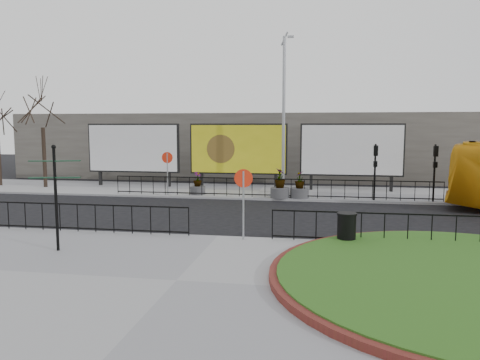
% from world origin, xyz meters
% --- Properties ---
extents(ground, '(90.00, 90.00, 0.00)m').
position_xyz_m(ground, '(0.00, 0.00, 0.00)').
color(ground, black).
rests_on(ground, ground).
extents(pavement_near, '(30.00, 10.00, 0.12)m').
position_xyz_m(pavement_near, '(0.00, -5.00, 0.06)').
color(pavement_near, gray).
rests_on(pavement_near, ground).
extents(pavement_far, '(44.00, 6.00, 0.12)m').
position_xyz_m(pavement_far, '(0.00, 12.00, 0.06)').
color(pavement_far, gray).
rests_on(pavement_far, ground).
extents(brick_edge, '(10.40, 10.40, 0.18)m').
position_xyz_m(brick_edge, '(7.50, -4.00, 0.21)').
color(brick_edge, maroon).
rests_on(brick_edge, pavement_near).
extents(grass_lawn, '(10.00, 10.00, 0.22)m').
position_xyz_m(grass_lawn, '(7.50, -4.00, 0.23)').
color(grass_lawn, '#234D14').
rests_on(grass_lawn, pavement_near).
extents(railing_near_left, '(10.00, 0.10, 1.10)m').
position_xyz_m(railing_near_left, '(-6.00, -0.30, 0.67)').
color(railing_near_left, black).
rests_on(railing_near_left, pavement_near).
extents(railing_near_right, '(9.00, 0.10, 1.10)m').
position_xyz_m(railing_near_right, '(6.50, -0.30, 0.67)').
color(railing_near_right, black).
rests_on(railing_near_right, pavement_near).
extents(railing_far, '(18.00, 0.10, 1.10)m').
position_xyz_m(railing_far, '(1.00, 9.30, 0.67)').
color(railing_far, black).
rests_on(railing_far, pavement_far).
extents(speed_sign_far, '(0.64, 0.07, 2.47)m').
position_xyz_m(speed_sign_far, '(-5.00, 9.40, 1.92)').
color(speed_sign_far, gray).
rests_on(speed_sign_far, pavement_far).
extents(speed_sign_near, '(0.64, 0.07, 2.47)m').
position_xyz_m(speed_sign_near, '(1.00, -0.40, 1.92)').
color(speed_sign_near, gray).
rests_on(speed_sign_near, pavement_near).
extents(billboard_left, '(6.20, 0.31, 4.10)m').
position_xyz_m(billboard_left, '(-8.50, 12.97, 2.60)').
color(billboard_left, black).
rests_on(billboard_left, pavement_far).
extents(billboard_mid, '(6.20, 0.31, 4.10)m').
position_xyz_m(billboard_mid, '(-1.50, 12.97, 2.60)').
color(billboard_mid, black).
rests_on(billboard_mid, pavement_far).
extents(billboard_right, '(6.20, 0.31, 4.10)m').
position_xyz_m(billboard_right, '(5.50, 12.97, 2.60)').
color(billboard_right, black).
rests_on(billboard_right, pavement_far).
extents(lamp_post, '(0.74, 0.18, 9.23)m').
position_xyz_m(lamp_post, '(1.51, 11.00, 4.83)').
color(lamp_post, gray).
rests_on(lamp_post, pavement_far).
extents(signal_pole_a, '(0.22, 0.26, 3.00)m').
position_xyz_m(signal_pole_a, '(6.50, 9.34, 2.10)').
color(signal_pole_a, black).
rests_on(signal_pole_a, pavement_far).
extents(signal_pole_b, '(0.22, 0.26, 3.00)m').
position_xyz_m(signal_pole_b, '(9.50, 9.34, 2.10)').
color(signal_pole_b, black).
rests_on(signal_pole_b, pavement_far).
extents(tree_left, '(2.00, 2.00, 7.00)m').
position_xyz_m(tree_left, '(-14.00, 11.50, 3.62)').
color(tree_left, '#2D2119').
rests_on(tree_left, pavement_far).
extents(building_backdrop, '(40.00, 10.00, 5.00)m').
position_xyz_m(building_backdrop, '(0.00, 22.00, 2.50)').
color(building_backdrop, '#615D55').
rests_on(building_backdrop, ground).
extents(fingerpost_sign, '(1.57, 0.62, 3.37)m').
position_xyz_m(fingerpost_sign, '(-4.59, -2.82, 2.15)').
color(fingerpost_sign, black).
rests_on(fingerpost_sign, pavement_near).
extents(litter_bin, '(0.66, 0.66, 1.09)m').
position_xyz_m(litter_bin, '(4.50, -0.60, 0.67)').
color(litter_bin, black).
rests_on(litter_bin, pavement_near).
extents(planter_a, '(0.89, 0.89, 1.31)m').
position_xyz_m(planter_a, '(-3.36, 9.91, 0.57)').
color(planter_a, '#4C4C4F').
rests_on(planter_a, pavement_far).
extents(planter_b, '(1.06, 1.06, 1.64)m').
position_xyz_m(planter_b, '(1.46, 9.40, 0.72)').
color(planter_b, '#4C4C4F').
rests_on(planter_b, pavement_far).
extents(planter_c, '(1.03, 1.03, 1.48)m').
position_xyz_m(planter_c, '(2.53, 9.52, 0.63)').
color(planter_c, '#4C4C4F').
rests_on(planter_c, pavement_far).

